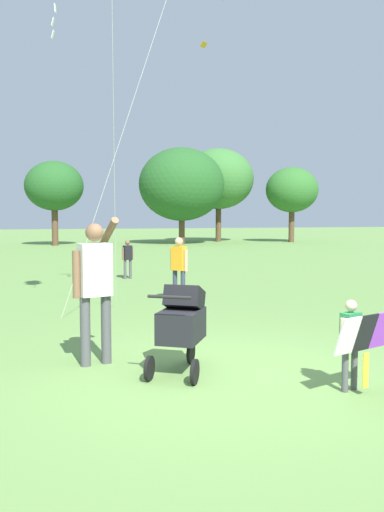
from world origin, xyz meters
name	(u,v)px	position (x,y,z in m)	size (l,w,h in m)	color
ground_plane	(224,376)	(0.00, 0.00, 0.00)	(120.00, 120.00, 0.00)	#668E47
treeline_distant	(16,180)	(-4.22, 27.49, 3.75)	(32.45, 7.31, 6.18)	brown
child_with_butterfly_kite	(354,337)	(1.15, -0.83, 0.58)	(0.80, 0.48, 0.96)	#4C4C51
person_adult_flyer	(95,280)	(-1.39, 0.84, 1.04)	(0.57, 0.62, 1.81)	#4C4C51
stroller	(182,321)	(-0.43, 0.26, 0.61)	(0.84, 1.09, 1.03)	black
distant_kites_cluster	(1,1)	(-4.68, 26.23, 13.32)	(20.20, 14.70, 4.35)	#F4A319
person_red_shirt	(128,256)	(0.06, 9.52, 0.65)	(0.34, 0.22, 1.10)	#4C4C51
person_back_turned	(179,264)	(0.62, 5.24, 0.80)	(0.33, 0.35, 1.35)	#33384C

